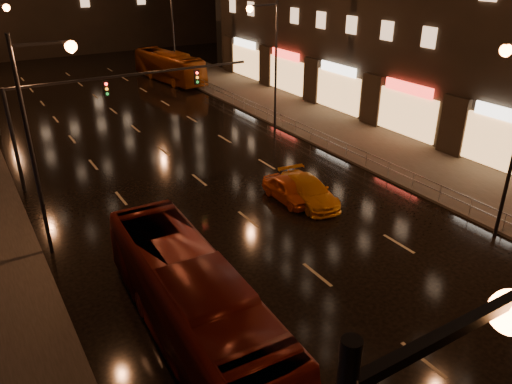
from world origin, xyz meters
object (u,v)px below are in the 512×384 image
Objects in this scene: taxi_near at (288,190)px; bus_curb at (169,67)px; taxi_far at (309,191)px; bus_red at (193,303)px.

bus_curb is at bearing 79.99° from taxi_near.
bus_curb reaches higher than taxi_near.
bus_red is at bearing -138.62° from taxi_far.
taxi_near is (9.45, 7.69, -1.00)m from bus_red.
bus_red is 3.10× the size of taxi_near.
bus_red is 42.19m from bus_curb.
bus_curb is 32.18m from taxi_near.
bus_red reaches higher than bus_curb.
bus_curb reaches higher than taxi_far.
taxi_far is at bearing -40.71° from taxi_near.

